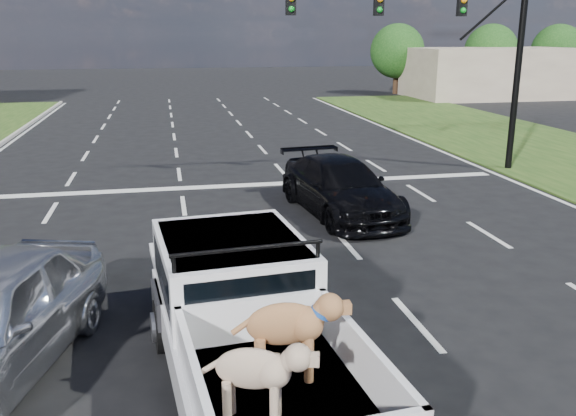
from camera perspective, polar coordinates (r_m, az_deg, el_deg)
The scene contains 9 objects.
ground at distance 9.88m, azimuth 2.37°, elevation -11.65°, with size 160.00×160.00×0.00m, color black.
road_markings at distance 15.87m, azimuth -3.25°, elevation -0.79°, with size 17.75×60.00×0.01m.
traffic_signal at distance 21.15m, azimuth 15.31°, elevation 15.83°, with size 9.11×0.31×7.00m.
building_right at distance 48.94m, azimuth 18.54°, elevation 11.91°, with size 12.00×7.00×3.60m, color #B7A68B.
tree_far_d at distance 49.92m, azimuth 10.18°, elevation 14.24°, with size 4.20×4.20×5.40m.
tree_far_e at distance 53.34m, azimuth 18.45°, elevation 13.79°, with size 4.20×4.20×5.40m.
tree_far_f at distance 56.53m, azimuth 23.89°, elevation 13.34°, with size 4.20×4.20×5.40m.
pickup_truck at distance 7.81m, azimuth -3.62°, elevation -11.48°, with size 2.56×5.80×2.11m.
black_coupe at distance 16.01m, azimuth 4.90°, elevation 1.97°, with size 2.02×4.96×1.44m, color black.
Camera 1 is at (-2.13, -8.49, 4.58)m, focal length 38.00 mm.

